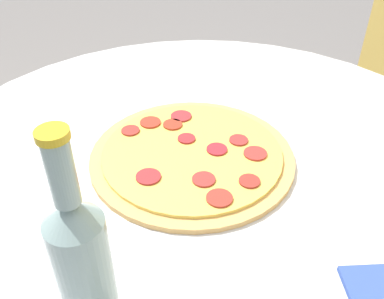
{
  "coord_description": "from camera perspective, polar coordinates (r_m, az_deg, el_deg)",
  "views": [
    {
      "loc": [
        0.58,
        -0.16,
        1.2
      ],
      "look_at": [
        -0.01,
        -0.03,
        0.75
      ],
      "focal_mm": 40.0,
      "sensor_mm": 36.0,
      "label": 1
    }
  ],
  "objects": [
    {
      "name": "table",
      "position": [
        0.89,
        1.74,
        -10.37
      ],
      "size": [
        1.08,
        1.08,
        0.73
      ],
      "color": "silver",
      "rests_on": "ground_plane"
    },
    {
      "name": "pizza",
      "position": [
        0.76,
        0.01,
        -0.73
      ],
      "size": [
        0.36,
        0.36,
        0.02
      ],
      "color": "tan",
      "rests_on": "table"
    },
    {
      "name": "beer_bottle",
      "position": [
        0.48,
        -14.45,
        -14.04
      ],
      "size": [
        0.06,
        0.06,
        0.27
      ],
      "color": "gray",
      "rests_on": "table"
    }
  ]
}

